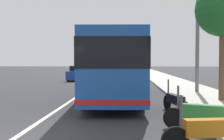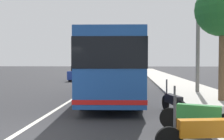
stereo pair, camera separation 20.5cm
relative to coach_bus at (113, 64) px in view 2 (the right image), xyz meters
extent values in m
cube|color=#B2ADA3|center=(2.07, -4.85, -1.76)|extent=(110.00, 3.60, 0.14)
cube|color=silver|center=(2.07, 2.03, -1.82)|extent=(110.00, 0.16, 0.01)
cube|color=#1E4C9E|center=(0.00, 0.00, -0.07)|extent=(10.98, 3.09, 2.81)
cube|color=black|center=(0.00, 0.00, 0.42)|extent=(11.02, 3.13, 1.07)
cube|color=red|center=(0.00, 0.00, -1.23)|extent=(11.01, 3.12, 0.16)
cylinder|color=black|center=(3.40, 1.33, -1.33)|extent=(1.02, 0.36, 1.00)
cylinder|color=black|center=(3.53, -0.93, -1.33)|extent=(1.02, 0.36, 1.00)
cylinder|color=black|center=(-3.53, 0.93, -1.33)|extent=(1.02, 0.36, 1.00)
cylinder|color=black|center=(-3.40, -1.33, -1.33)|extent=(1.02, 0.36, 1.00)
cube|color=orange|center=(-8.20, -2.63, -1.28)|extent=(0.43, 1.25, 0.36)
cylinder|color=#4C4C51|center=(-8.31, -1.94, -0.93)|extent=(0.06, 0.06, 0.70)
cylinder|color=black|center=(-6.33, -2.15, -1.52)|extent=(0.30, 0.60, 0.62)
cube|color=#338C3F|center=(-6.62, -2.87, -1.27)|extent=(0.65, 1.17, 0.40)
cylinder|color=#4C4C51|center=(-6.37, -2.26, -0.92)|extent=(0.06, 0.06, 0.70)
cylinder|color=black|center=(-3.46, -2.39, -1.53)|extent=(0.60, 0.22, 0.60)
cylinder|color=black|center=(-4.98, -2.76, -1.53)|extent=(0.60, 0.22, 0.60)
cube|color=black|center=(-4.22, -2.58, -1.28)|extent=(1.20, 0.51, 0.33)
cylinder|color=#4C4C51|center=(-3.58, -2.42, -0.93)|extent=(0.06, 0.06, 0.70)
cube|color=navy|center=(12.49, 4.31, -1.22)|extent=(4.26, 2.06, 0.84)
cube|color=black|center=(12.67, 4.30, -0.54)|extent=(2.35, 1.82, 0.53)
cylinder|color=black|center=(11.07, 3.53, -1.51)|extent=(0.65, 0.25, 0.64)
cylinder|color=black|center=(11.15, 5.22, -1.51)|extent=(0.65, 0.25, 0.64)
cylinder|color=black|center=(13.82, 3.39, -1.51)|extent=(0.65, 0.25, 0.64)
cylinder|color=black|center=(13.90, 5.08, -1.51)|extent=(0.65, 0.25, 0.64)
cube|color=silver|center=(18.66, 0.41, -1.24)|extent=(4.30, 2.14, 0.82)
cube|color=black|center=(18.62, 0.42, -0.58)|extent=(2.17, 1.86, 0.50)
cylinder|color=black|center=(20.09, 1.19, -1.51)|extent=(0.65, 0.26, 0.64)
cylinder|color=black|center=(19.98, -0.53, -1.51)|extent=(0.65, 0.26, 0.64)
cylinder|color=black|center=(17.33, 1.36, -1.51)|extent=(0.65, 0.26, 0.64)
cylinder|color=black|center=(17.23, -0.36, -1.51)|extent=(0.65, 0.26, 0.64)
cube|color=navy|center=(41.05, 0.19, -1.27)|extent=(4.50, 1.88, 0.76)
cube|color=black|center=(40.90, 0.19, -0.66)|extent=(2.24, 1.72, 0.46)
cylinder|color=black|center=(42.53, 1.05, -1.51)|extent=(0.64, 0.22, 0.64)
cylinder|color=black|center=(42.53, -0.65, -1.51)|extent=(0.64, 0.22, 0.64)
cylinder|color=black|center=(39.56, 1.04, -1.51)|extent=(0.64, 0.22, 0.64)
cylinder|color=black|center=(39.57, -0.66, -1.51)|extent=(0.64, 0.22, 0.64)
cylinder|color=brown|center=(-1.52, -5.25, 0.00)|extent=(0.30, 0.30, 3.64)
sphere|color=#1E5B26|center=(-1.52, -5.25, 2.58)|extent=(2.55, 2.55, 2.55)
cylinder|color=slate|center=(1.91, -5.01, 1.21)|extent=(0.22, 0.22, 6.08)
camera|label=1|loc=(-13.56, -0.85, 0.10)|focal=39.99mm
camera|label=2|loc=(-13.55, -1.05, 0.10)|focal=39.99mm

